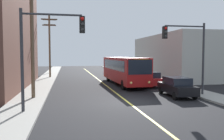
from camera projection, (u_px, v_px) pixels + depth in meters
name	position (u px, v px, depth m)	size (l,w,h in m)	color
ground_plane	(129.00, 103.00, 16.85)	(120.00, 120.00, 0.00)	black
sidewalk_left	(40.00, 86.00, 25.25)	(2.50, 90.00, 0.15)	gray
sidewalk_right	(165.00, 83.00, 28.02)	(2.50, 90.00, 0.15)	gray
lane_stripe_center	(100.00, 81.00, 31.54)	(0.16, 60.00, 0.01)	#D8CC4C
building_right_warehouse	(188.00, 57.00, 36.61)	(12.00, 18.57, 6.48)	#B2B2A8
city_bus	(123.00, 69.00, 27.49)	(2.84, 12.21, 3.20)	maroon
parked_car_black	(177.00, 86.00, 19.47)	(1.97, 4.47, 1.62)	black
parked_car_red	(150.00, 79.00, 25.78)	(1.88, 4.43, 1.62)	maroon
parked_car_silver	(131.00, 74.00, 33.28)	(1.87, 4.42, 1.62)	#B7B7BC
utility_pole_near	(32.00, 22.00, 17.81)	(2.40, 0.28, 10.66)	brown
utility_pole_mid	(50.00, 43.00, 35.18)	(2.40, 0.28, 9.35)	brown
utility_pole_far	(50.00, 42.00, 43.09)	(2.40, 0.28, 10.48)	brown
traffic_signal_left_corner	(49.00, 41.00, 13.67)	(3.75, 0.48, 6.00)	#2D2D33
traffic_signal_right_corner	(187.00, 45.00, 19.20)	(3.75, 0.48, 6.00)	#2D2D33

